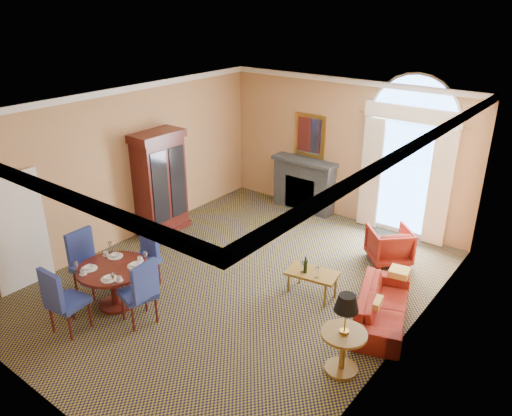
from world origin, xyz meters
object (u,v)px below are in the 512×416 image
Objects in this scene: dining_table at (114,277)px; coffee_table at (312,274)px; armoire at (160,184)px; armchair at (389,245)px; side_table at (345,326)px; sofa at (382,306)px.

dining_table reaches higher than coffee_table.
armoire reaches higher than armchair.
armoire is 1.85× the size of side_table.
side_table is (5.32, -1.57, -0.33)m from armoire.
dining_table is at bearing -166.24° from side_table.
dining_table is 5.17m from armchair.
coffee_table is (3.97, -0.20, -0.67)m from armoire.
armoire is 4.91m from armchair.
armchair is (4.54, 1.74, -0.72)m from armoire.
armchair is at bearing 63.95° from coffee_table.
dining_table is 4.39m from sofa.
coffee_table is at bearing -2.94° from armoire.
armoire is 2.37× the size of coffee_table.
armoire reaches higher than side_table.
sofa is at bearing 92.03° from side_table.
coffee_table is (2.42, 2.28, -0.14)m from dining_table.
sofa is at bearing -7.65° from coffee_table.
armoire is at bearing 163.60° from side_table.
dining_table is at bearing 10.33° from armchair.
sofa is 1.49m from side_table.
sofa is (5.27, -0.16, -0.80)m from armoire.
armoire is at bearing 167.28° from coffee_table.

